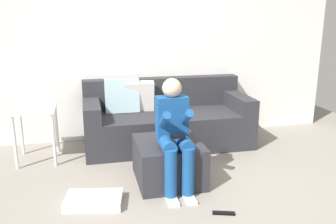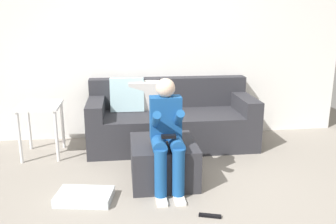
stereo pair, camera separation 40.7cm
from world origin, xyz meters
The scene contains 8 objects.
ground_plane centered at (0.00, 0.00, 0.00)m, with size 6.72×6.72×0.00m, color gray.
wall_back centered at (0.00, 2.11, 1.34)m, with size 5.17×0.10×2.68m, color white.
couch_sectional centered at (0.06, 1.66, 0.33)m, with size 2.16×0.91×0.90m.
ottoman centered at (-0.15, 0.56, 0.21)m, with size 0.67×0.73×0.43m, color #2D2D33.
person_seated centered at (-0.14, 0.35, 0.59)m, with size 0.31×0.58×1.11m.
storage_bin centered at (-0.94, 0.20, 0.04)m, with size 0.52×0.33×0.08m, color silver.
side_table centered at (-1.55, 1.46, 0.54)m, with size 0.48×0.52×0.65m.
remote_near_ottoman centered at (0.17, -0.22, 0.01)m, with size 0.20×0.04×0.02m, color black.
Camera 1 is at (-0.95, -2.90, 1.70)m, focal length 38.90 mm.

